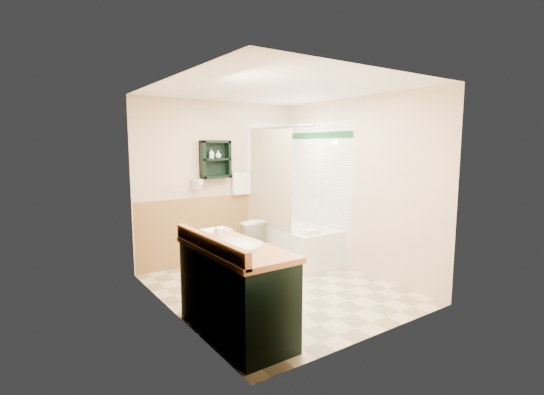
{
  "coord_description": "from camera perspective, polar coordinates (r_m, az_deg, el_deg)",
  "views": [
    {
      "loc": [
        -2.71,
        -3.79,
        1.75
      ],
      "look_at": [
        0.06,
        0.2,
        1.11
      ],
      "focal_mm": 26.0,
      "sensor_mm": 36.0,
      "label": 1
    }
  ],
  "objects": [
    {
      "name": "ceiling",
      "position": [
        4.71,
        0.79,
        15.73
      ],
      "size": [
        2.6,
        3.0,
        0.04
      ],
      "primitive_type": "cube",
      "color": "white",
      "rests_on": "back_wall"
    },
    {
      "name": "tile_back",
      "position": [
        6.49,
        0.54,
        1.34
      ],
      "size": [
        0.95,
        0.95,
        2.1
      ],
      "primitive_type": null,
      "color": "white",
      "rests_on": "back_wall"
    },
    {
      "name": "wainscot_back",
      "position": [
        6.06,
        -7.48,
        -4.44
      ],
      "size": [
        2.58,
        2.58,
        1.0
      ],
      "primitive_type": null,
      "color": "#B08547",
      "rests_on": "back_wall"
    },
    {
      "name": "toilet",
      "position": [
        5.93,
        -4.32,
        -6.29
      ],
      "size": [
        0.46,
        0.72,
        0.67
      ],
      "primitive_type": "imported",
      "rotation": [
        0.0,
        0.0,
        3.27
      ],
      "color": "white",
      "rests_on": "ground"
    },
    {
      "name": "soap_bottle_a",
      "position": [
        5.78,
        -8.78,
        5.93
      ],
      "size": [
        0.09,
        0.15,
        0.06
      ],
      "primitive_type": "imported",
      "rotation": [
        0.0,
        0.0,
        -0.18
      ],
      "color": "white",
      "rests_on": "wall_shelf"
    },
    {
      "name": "wainscot_left",
      "position": [
        4.23,
        -13.76,
        -9.84
      ],
      "size": [
        2.98,
        2.98,
        1.0
      ],
      "primitive_type": null,
      "color": "#B08547",
      "rests_on": "left_wall"
    },
    {
      "name": "tub_towel",
      "position": [
        5.47,
        5.53,
        -4.94
      ],
      "size": [
        0.24,
        0.2,
        0.07
      ],
      "primitive_type": "cube",
      "color": "white",
      "rests_on": "bathtub"
    },
    {
      "name": "shower_curtain",
      "position": [
        5.75,
        -0.31,
        1.55
      ],
      "size": [
        1.05,
        1.05,
        1.7
      ],
      "primitive_type": null,
      "color": "#BEB18F",
      "rests_on": "curtain_rod"
    },
    {
      "name": "towel_bar",
      "position": [
        6.08,
        -4.53,
        3.74
      ],
      "size": [
        0.4,
        0.06,
        0.4
      ],
      "primitive_type": null,
      "color": "white",
      "rests_on": "back_wall"
    },
    {
      "name": "wall_shelf",
      "position": [
        5.81,
        -8.17,
        5.49
      ],
      "size": [
        0.45,
        0.15,
        0.55
      ],
      "primitive_type": "cube",
      "color": "black",
      "rests_on": "back_wall"
    },
    {
      "name": "tile_accent",
      "position": [
        6.04,
        6.51,
        8.91
      ],
      "size": [
        1.5,
        1.5,
        0.1
      ],
      "primitive_type": null,
      "color": "#124228",
      "rests_on": "right_wall"
    },
    {
      "name": "soap_bottle_b",
      "position": [
        5.83,
        -7.8,
        6.07
      ],
      "size": [
        0.09,
        0.11,
        0.09
      ],
      "primitive_type": "imported",
      "rotation": [
        0.0,
        0.0,
        0.05
      ],
      "color": "white",
      "rests_on": "wall_shelf"
    },
    {
      "name": "curtain_rod",
      "position": [
        5.58,
        0.72,
        10.11
      ],
      "size": [
        0.03,
        1.6,
        0.03
      ],
      "primitive_type": "cylinder",
      "rotation": [
        1.57,
        0.0,
        0.0
      ],
      "color": "silver",
      "rests_on": "back_wall"
    },
    {
      "name": "left_wall",
      "position": [
        4.07,
        -14.53,
        -0.45
      ],
      "size": [
        0.04,
        3.0,
        2.4
      ],
      "primitive_type": "cube",
      "color": "beige",
      "rests_on": "ground"
    },
    {
      "name": "mirror_glass",
      "position": [
        3.55,
        -10.75,
        3.39
      ],
      "size": [
        1.2,
        1.2,
        0.9
      ],
      "primitive_type": null,
      "color": "white",
      "rests_on": "left_wall"
    },
    {
      "name": "vanity",
      "position": [
        3.75,
        -5.34,
        -13.22
      ],
      "size": [
        0.59,
        1.33,
        0.84
      ],
      "primitive_type": "cube",
      "color": "black",
      "rests_on": "ground"
    },
    {
      "name": "hair_dryer",
      "position": [
        5.73,
        -10.9,
        1.9
      ],
      "size": [
        0.1,
        0.24,
        0.18
      ],
      "primitive_type": null,
      "color": "silver",
      "rests_on": "back_wall"
    },
    {
      "name": "tile_right",
      "position": [
        6.08,
        6.46,
        0.88
      ],
      "size": [
        1.5,
        1.5,
        2.1
      ],
      "primitive_type": null,
      "color": "white",
      "rests_on": "right_wall"
    },
    {
      "name": "right_wall",
      "position": [
        5.56,
        11.9,
        1.7
      ],
      "size": [
        0.04,
        3.0,
        2.4
      ],
      "primitive_type": "cube",
      "color": "beige",
      "rests_on": "ground"
    },
    {
      "name": "floor",
      "position": [
        4.97,
        0.74,
        -13.05
      ],
      "size": [
        3.0,
        3.0,
        0.0
      ],
      "primitive_type": "plane",
      "color": "beige",
      "rests_on": "ground"
    },
    {
      "name": "bathtub",
      "position": [
        6.09,
        3.1,
        -6.56
      ],
      "size": [
        0.81,
        1.5,
        0.54
      ],
      "primitive_type": "cube",
      "color": "white",
      "rests_on": "ground"
    },
    {
      "name": "counter_towel",
      "position": [
        4.16,
        -8.13,
        -4.85
      ],
      "size": [
        0.28,
        0.22,
        0.04
      ],
      "primitive_type": "cube",
      "color": "white",
      "rests_on": "vanity"
    },
    {
      "name": "mirror_frame",
      "position": [
        3.55,
        -10.83,
        3.39
      ],
      "size": [
        1.3,
        1.3,
        1.0
      ],
      "primitive_type": null,
      "color": "olive",
      "rests_on": "left_wall"
    },
    {
      "name": "vanity_book",
      "position": [
        4.03,
        -11.51,
        -3.92
      ],
      "size": [
        0.17,
        0.05,
        0.23
      ],
      "primitive_type": "imported",
      "rotation": [
        0.0,
        0.0,
        0.15
      ],
      "color": "black",
      "rests_on": "vanity"
    },
    {
      "name": "back_wall",
      "position": [
        5.98,
        -7.75,
        2.2
      ],
      "size": [
        2.6,
        0.04,
        2.4
      ],
      "primitive_type": "cube",
      "color": "beige",
      "rests_on": "ground"
    }
  ]
}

